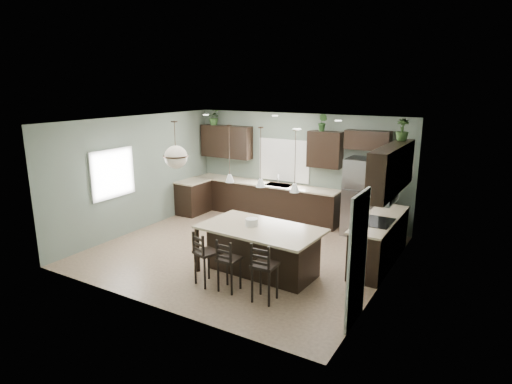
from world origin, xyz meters
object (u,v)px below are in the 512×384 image
Objects in this scene: refrigerator at (364,197)px; kitchen_island at (260,251)px; bar_stool_center at (229,265)px; serving_dish at (252,222)px; plant_back_left at (214,117)px; bar_stool_right at (265,272)px; bar_stool_left at (206,258)px.

kitchen_island is at bearing -108.16° from refrigerator.
kitchen_island is 2.35× the size of bar_stool_center.
serving_dish is at bearing 180.00° from kitchen_island.
serving_dish is at bearing -45.90° from plant_back_left.
bar_stool_center is 0.92× the size of bar_stool_right.
kitchen_island is 0.57m from serving_dish.
plant_back_left is (-3.30, 4.20, 2.13)m from bar_stool_center.
refrigerator reaches higher than bar_stool_right.
kitchen_island is at bearing -44.27° from plant_back_left.
bar_stool_left is 1.04× the size of bar_stool_center.
kitchen_island is 1.06m from bar_stool_right.
refrigerator is at bearing 80.80° from bar_stool_right.
bar_stool_left is at bearing -56.27° from plant_back_left.
kitchen_island is 5.23× the size of plant_back_left.
plant_back_left is at bearing 127.97° from bar_stool_center.
bar_stool_left is at bearing -179.24° from bar_stool_center.
bar_stool_left is (-1.64, -4.02, -0.42)m from refrigerator.
bar_stool_right reaches higher than kitchen_island.
plant_back_left is at bearing 138.84° from kitchen_island.
plant_back_left is (-2.81, 4.21, 2.11)m from bar_stool_left.
bar_stool_left is 2.32× the size of plant_back_left.
bar_stool_left reaches higher than kitchen_island.
refrigerator reaches higher than bar_stool_center.
serving_dish reaches higher than bar_stool_right.
bar_stool_right is 2.42× the size of plant_back_left.
serving_dish reaches higher than bar_stool_center.
serving_dish is 1.28m from bar_stool_right.
refrigerator is 4.06m from bar_stool_right.
bar_stool_center is at bearing 176.24° from bar_stool_right.
bar_stool_center is (-0.12, -0.87, 0.02)m from kitchen_island.
bar_stool_center is at bearing -85.08° from serving_dish.
serving_dish is 0.25× the size of bar_stool_center.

